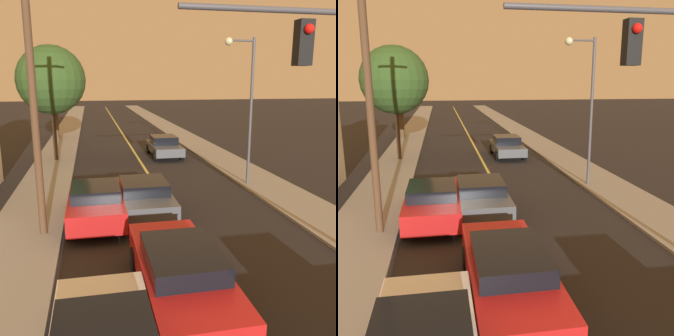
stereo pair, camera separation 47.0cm
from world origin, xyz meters
TOP-DOWN VIEW (x-y plane):
  - road_surface at (0.00, 36.00)m, footprint 8.23×80.00m
  - sidewalk_left at (-5.37, 36.00)m, footprint 2.50×80.00m
  - sidewalk_right at (5.37, 36.00)m, footprint 2.50×80.00m
  - car_near_lane_front at (-1.15, 4.89)m, footprint 1.95×5.05m
  - car_near_lane_second at (-1.15, 11.02)m, footprint 2.07×4.44m
  - car_outer_lane_second at (-2.96, 10.54)m, footprint 2.05×4.54m
  - car_far_oncoming at (1.85, 22.19)m, footprint 2.01×4.46m
  - streetlamp_right at (4.14, 14.05)m, footprint 1.47×0.36m
  - utility_pole_left at (-4.72, 9.58)m, footprint 1.60×0.24m
  - tree_left_near at (-5.30, 21.95)m, footprint 4.21×4.21m
  - tree_left_far at (-6.01, 31.58)m, footprint 2.73×2.73m

SIDE VIEW (x-z plane):
  - road_surface at x=0.00m, z-range 0.00..0.01m
  - sidewalk_left at x=-5.37m, z-range 0.00..0.12m
  - sidewalk_right at x=5.37m, z-range 0.00..0.12m
  - car_far_oncoming at x=1.85m, z-range 0.02..1.43m
  - car_near_lane_second at x=-1.15m, z-range 0.04..1.44m
  - car_outer_lane_second at x=-2.96m, z-range 0.05..1.49m
  - car_near_lane_front at x=-1.15m, z-range 0.06..1.52m
  - tree_left_far at x=-6.01m, z-range 1.14..6.00m
  - streetlamp_right at x=4.14m, z-range 1.08..7.97m
  - utility_pole_left at x=-4.72m, z-range 0.28..9.01m
  - tree_left_near at x=-5.30m, z-range 1.57..8.69m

